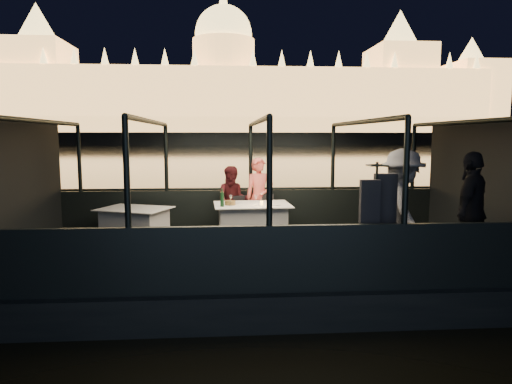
{
  "coord_description": "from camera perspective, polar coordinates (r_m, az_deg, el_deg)",
  "views": [
    {
      "loc": [
        -0.59,
        -7.8,
        2.54
      ],
      "look_at": [
        0.0,
        0.4,
        1.55
      ],
      "focal_mm": 32.0,
      "sensor_mm": 36.0,
      "label": 1
    }
  ],
  "objects": [
    {
      "name": "river_water",
      "position": [
        87.83,
        -3.76,
        5.22
      ],
      "size": [
        500.0,
        500.0,
        0.0
      ],
      "primitive_type": "plane",
      "color": "black",
      "rests_on": "ground"
    },
    {
      "name": "boat_hull",
      "position": [
        8.22,
        0.2,
        -11.13
      ],
      "size": [
        8.6,
        4.4,
        1.0
      ],
      "primitive_type": "cube",
      "color": "black",
      "rests_on": "river_water"
    },
    {
      "name": "boat_deck",
      "position": [
        8.09,
        0.21,
        -7.89
      ],
      "size": [
        8.0,
        4.0,
        0.04
      ],
      "primitive_type": "cube",
      "color": "black",
      "rests_on": "boat_hull"
    },
    {
      "name": "gunwale_port",
      "position": [
        9.94,
        -0.67,
        -2.33
      ],
      "size": [
        8.0,
        0.08,
        0.9
      ],
      "primitive_type": "cube",
      "color": "black",
      "rests_on": "boat_deck"
    },
    {
      "name": "gunwale_starboard",
      "position": [
        6.04,
        1.66,
        -8.41
      ],
      "size": [
        8.0,
        0.08,
        0.9
      ],
      "primitive_type": "cube",
      "color": "black",
      "rests_on": "boat_deck"
    },
    {
      "name": "cabin_glass_port",
      "position": [
        9.82,
        -0.67,
        4.31
      ],
      "size": [
        8.0,
        0.02,
        1.4
      ],
      "primitive_type": null,
      "color": "#99B2B2",
      "rests_on": "gunwale_port"
    },
    {
      "name": "cabin_glass_starboard",
      "position": [
        5.84,
        1.7,
        2.54
      ],
      "size": [
        8.0,
        0.02,
        1.4
      ],
      "primitive_type": null,
      "color": "#99B2B2",
      "rests_on": "gunwale_starboard"
    },
    {
      "name": "cabin_roof_glass",
      "position": [
        7.82,
        0.21,
        8.77
      ],
      "size": [
        8.0,
        4.0,
        0.02
      ],
      "primitive_type": null,
      "color": "#99B2B2",
      "rests_on": "boat_deck"
    },
    {
      "name": "end_wall_fore",
      "position": [
        8.55,
        -27.58,
        0.11
      ],
      "size": [
        0.02,
        4.0,
        2.3
      ],
      "primitive_type": null,
      "color": "black",
      "rests_on": "boat_deck"
    },
    {
      "name": "end_wall_aft",
      "position": [
        9.09,
        26.23,
        0.54
      ],
      "size": [
        0.02,
        4.0,
        2.3
      ],
      "primitive_type": null,
      "color": "black",
      "rests_on": "boat_deck"
    },
    {
      "name": "canopy_ribs",
      "position": [
        7.87,
        0.21,
        0.37
      ],
      "size": [
        8.0,
        4.0,
        2.3
      ],
      "primitive_type": null,
      "color": "black",
      "rests_on": "boat_deck"
    },
    {
      "name": "embankment",
      "position": [
        217.8,
        -4.0,
        6.47
      ],
      "size": [
        400.0,
        140.0,
        6.0
      ],
      "primitive_type": "cube",
      "color": "#423D33",
      "rests_on": "ground"
    },
    {
      "name": "parliament_building",
      "position": [
        184.7,
        -4.05,
        15.11
      ],
      "size": [
        220.0,
        32.0,
        60.0
      ],
      "primitive_type": null,
      "color": "#F2D18C",
      "rests_on": "embankment"
    },
    {
      "name": "dining_table_central",
      "position": [
        8.8,
        -0.48,
        -3.96
      ],
      "size": [
        1.5,
        1.12,
        0.77
      ],
      "primitive_type": "cube",
      "rotation": [
        0.0,
        0.0,
        0.05
      ],
      "color": "white",
      "rests_on": "boat_deck"
    },
    {
      "name": "dining_table_aft",
      "position": [
        9.15,
        -14.9,
        -3.79
      ],
      "size": [
        1.54,
        1.34,
        0.68
      ],
      "primitive_type": "cube",
      "rotation": [
        0.0,
        0.0,
        -0.38
      ],
      "color": "silver",
      "rests_on": "boat_deck"
    },
    {
      "name": "chair_port_left",
      "position": [
        9.39,
        -1.77,
        -2.88
      ],
      "size": [
        0.44,
        0.44,
        0.82
      ],
      "primitive_type": "cube",
      "rotation": [
        0.0,
        0.0,
        0.17
      ],
      "color": "black",
      "rests_on": "boat_deck"
    },
    {
      "name": "chair_port_right",
      "position": [
        9.26,
        1.08,
        -3.02
      ],
      "size": [
        0.5,
        0.5,
        0.87
      ],
      "primitive_type": "cube",
      "rotation": [
        0.0,
        0.0,
        -0.26
      ],
      "color": "black",
      "rests_on": "boat_deck"
    },
    {
      "name": "coat_stand",
      "position": [
        6.5,
        14.7,
        -3.47
      ],
      "size": [
        0.49,
        0.4,
        1.71
      ],
      "primitive_type": null,
      "rotation": [
        0.0,
        0.0,
        -0.04
      ],
      "color": "black",
      "rests_on": "boat_deck"
    },
    {
      "name": "person_woman_coral",
      "position": [
        9.47,
        0.44,
        -0.96
      ],
      "size": [
        0.64,
        0.48,
        1.62
      ],
      "primitive_type": "imported",
      "rotation": [
        0.0,
        0.0,
        0.17
      ],
      "color": "#EA6355",
      "rests_on": "boat_deck"
    },
    {
      "name": "person_man_maroon",
      "position": [
        9.48,
        -2.91,
        -0.96
      ],
      "size": [
        0.72,
        0.58,
        1.45
      ],
      "primitive_type": "imported",
      "rotation": [
        0.0,
        0.0,
        -0.06
      ],
      "color": "#411215",
      "rests_on": "boat_deck"
    },
    {
      "name": "passenger_stripe",
      "position": [
        7.3,
        17.7,
        -2.84
      ],
      "size": [
        0.75,
        1.25,
        1.88
      ],
      "primitive_type": "imported",
      "rotation": [
        0.0,
        0.0,
        1.51
      ],
      "color": "silver",
      "rests_on": "boat_deck"
    },
    {
      "name": "passenger_dark",
      "position": [
        7.69,
        25.28,
        -2.71
      ],
      "size": [
        1.08,
        1.09,
        1.84
      ],
      "primitive_type": "imported",
      "rotation": [
        0.0,
        0.0,
        3.94
      ],
      "color": "black",
      "rests_on": "boat_deck"
    },
    {
      "name": "wine_bottle",
      "position": [
        8.45,
        -4.26,
        -0.8
      ],
      "size": [
        0.09,
        0.09,
        0.34
      ],
      "primitive_type": "cylinder",
      "rotation": [
        0.0,
        0.0,
        -0.22
      ],
      "color": "#13361A",
      "rests_on": "dining_table_central"
    },
    {
      "name": "bread_basket",
      "position": [
        8.64,
        -3.25,
        -1.36
      ],
      "size": [
        0.23,
        0.23,
        0.08
      ],
      "primitive_type": "cylinder",
      "rotation": [
        0.0,
        0.0,
        -0.12
      ],
      "color": "olive",
      "rests_on": "dining_table_central"
    },
    {
      "name": "amber_candle",
      "position": [
        8.6,
        0.72,
        -1.38
      ],
      "size": [
        0.05,
        0.05,
        0.07
      ],
      "primitive_type": "cylinder",
      "rotation": [
        0.0,
        0.0,
        0.02
      ],
      "color": "#F8B23E",
      "rests_on": "dining_table_central"
    },
    {
      "name": "plate_near",
      "position": [
        8.6,
        2.41,
        -1.61
      ],
      "size": [
        0.22,
        0.22,
        0.01
      ],
      "primitive_type": "cylinder",
      "rotation": [
        0.0,
        0.0,
        0.04
      ],
      "color": "silver",
      "rests_on": "dining_table_central"
    },
    {
      "name": "plate_far",
      "position": [
        8.82,
        -2.46,
        -1.4
      ],
      "size": [
        0.27,
        0.27,
        0.02
      ],
      "primitive_type": "cylinder",
      "rotation": [
        0.0,
        0.0,
        0.04
      ],
      "color": "silver",
      "rests_on": "dining_table_central"
    },
    {
      "name": "wine_glass_white",
      "position": [
        8.48,
        -3.18,
        -1.14
      ],
      "size": [
        0.09,
        0.09,
        0.2
      ],
      "primitive_type": null,
      "rotation": [
        0.0,
        0.0,
        0.38
      ],
      "color": "silver",
      "rests_on": "dining_table_central"
    },
    {
      "name": "wine_glass_red",
      "position": [
        8.92,
        0.72,
        -0.73
      ],
      "size": [
        0.06,
        0.06,
        0.18
      ],
      "primitive_type": null,
      "rotation": [
        0.0,
        0.0,
        0.06
      ],
      "color": "silver",
      "rests_on": "dining_table_central"
    },
    {
      "name": "wine_glass_empty",
      "position": [
        8.52,
        -0.03,
        -1.1
      ],
      "size": [
        0.08,
        0.08,
        0.2
      ],
      "primitive_type": null,
      "rotation": [
        0.0,
        0.0,
        0.18
      ],
      "color": "silver",
      "rests_on": "dining_table_central"
    }
  ]
}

